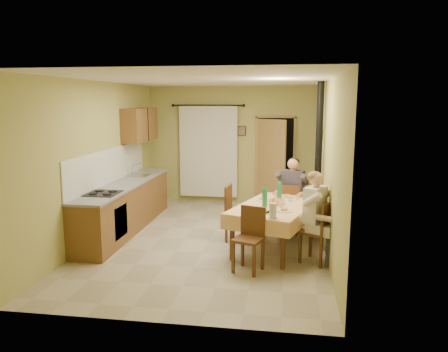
% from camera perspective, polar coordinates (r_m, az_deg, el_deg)
% --- Properties ---
extents(floor, '(4.00, 6.00, 0.01)m').
position_cam_1_polar(floor, '(7.90, -1.92, -8.33)').
color(floor, tan).
rests_on(floor, ground).
extents(room_shell, '(4.04, 6.04, 2.82)m').
position_cam_1_polar(room_shell, '(7.53, -2.00, 4.95)').
color(room_shell, tan).
rests_on(room_shell, ground).
extents(kitchen_run, '(0.64, 3.64, 1.56)m').
position_cam_1_polar(kitchen_run, '(8.60, -12.73, -3.73)').
color(kitchen_run, brown).
rests_on(kitchen_run, ground).
extents(upper_cabinets, '(0.35, 1.40, 0.70)m').
position_cam_1_polar(upper_cabinets, '(9.64, -10.90, 6.61)').
color(upper_cabinets, brown).
rests_on(upper_cabinets, room_shell).
extents(curtain, '(1.70, 0.07, 2.22)m').
position_cam_1_polar(curtain, '(10.53, -2.06, 3.28)').
color(curtain, black).
rests_on(curtain, ground).
extents(doorway, '(0.96, 0.54, 2.15)m').
position_cam_1_polar(doorway, '(10.34, 6.44, 1.92)').
color(doorway, black).
rests_on(doorway, ground).
extents(dining_table, '(1.62, 2.09, 0.76)m').
position_cam_1_polar(dining_table, '(7.36, 6.67, -6.66)').
color(dining_table, '#F0B87B').
rests_on(dining_table, ground).
extents(tableware, '(0.67, 1.65, 0.33)m').
position_cam_1_polar(tableware, '(7.15, 6.56, -3.44)').
color(tableware, white).
rests_on(tableware, dining_table).
extents(chair_far, '(0.48, 0.48, 0.93)m').
position_cam_1_polar(chair_far, '(8.34, 8.77, -5.38)').
color(chair_far, '#533016').
rests_on(chair_far, ground).
extents(chair_near, '(0.49, 0.49, 0.94)m').
position_cam_1_polar(chair_near, '(6.44, 3.22, -9.87)').
color(chair_near, '#533016').
rests_on(chair_near, ground).
extents(chair_right, '(0.55, 0.55, 0.96)m').
position_cam_1_polar(chair_right, '(6.89, 11.99, -8.73)').
color(chair_right, '#533016').
rests_on(chair_right, ground).
extents(chair_left, '(0.47, 0.47, 0.99)m').
position_cam_1_polar(chair_left, '(7.80, 1.85, -6.32)').
color(chair_left, '#533016').
rests_on(chair_left, ground).
extents(man_far, '(0.64, 0.57, 1.39)m').
position_cam_1_polar(man_far, '(8.22, 8.90, -1.38)').
color(man_far, '#38333D').
rests_on(man_far, chair_far).
extents(man_right, '(0.62, 0.65, 1.39)m').
position_cam_1_polar(man_right, '(6.74, 12.07, -3.95)').
color(man_right, silver).
rests_on(man_right, chair_right).
extents(stove_flue, '(0.24, 0.24, 2.80)m').
position_cam_1_polar(stove_flue, '(8.13, 12.12, -0.57)').
color(stove_flue, black).
rests_on(stove_flue, ground).
extents(picture_back, '(0.19, 0.03, 0.23)m').
position_cam_1_polar(picture_back, '(10.43, 2.34, 5.91)').
color(picture_back, black).
rests_on(picture_back, room_shell).
extents(picture_right, '(0.03, 0.31, 0.21)m').
position_cam_1_polar(picture_right, '(8.62, 12.54, 5.53)').
color(picture_right, brown).
rests_on(picture_right, room_shell).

